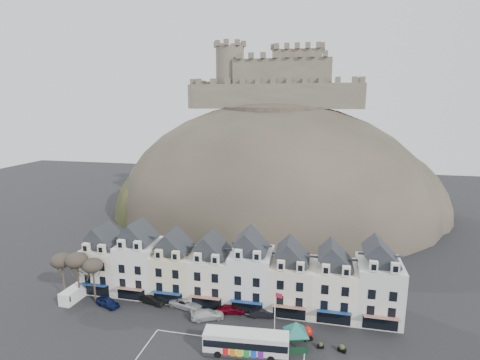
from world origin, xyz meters
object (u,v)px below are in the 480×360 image
red_buoy (307,333)px  white_van (73,294)px  car_navy (108,302)px  car_charcoal (263,313)px  car_black (153,299)px  car_silver (186,303)px  bus_shelter (296,328)px  car_white (207,314)px  flagpole (275,313)px  bus (246,342)px  car_maroon (231,308)px

red_buoy → white_van: (-40.11, 2.30, 0.11)m
car_navy → car_charcoal: 26.12m
car_black → white_van: bearing=112.8°
car_silver → bus_shelter: bearing=-98.8°
red_buoy → car_white: 15.77m
red_buoy → white_van: size_ratio=0.39×
car_silver → flagpole: bearing=-99.6°
car_navy → car_white: bearing=-69.4°
car_black → car_charcoal: size_ratio=1.09×
car_black → car_silver: bearing=-75.4°
car_black → car_silver: car_silver is taller
bus_shelter → bus: bearing=-173.5°
white_van → car_maroon: (27.72, 2.02, -0.32)m
car_charcoal → bus: bearing=165.0°
car_navy → car_black: size_ratio=0.96×
red_buoy → car_maroon: bearing=160.8°
bus_shelter → car_charcoal: (-5.68, 6.79, -2.44)m
car_navy → car_black: (7.01, 2.50, 0.00)m
red_buoy → car_black: (-26.18, 4.32, -0.22)m
bus → car_silver: size_ratio=2.09×
car_navy → bus: bearing=-85.0°
white_van → car_maroon: white_van is taller
red_buoy → car_charcoal: (-7.19, 4.32, -0.29)m
car_maroon → car_charcoal: car_maroon is taller
red_buoy → car_navy: bearing=176.9°
flagpole → car_maroon: (-7.89, 5.97, -3.75)m
bus → car_charcoal: bearing=80.7°
car_silver → car_navy: bearing=112.1°
car_silver → car_white: (4.49, -2.50, -0.03)m
bus_shelter → red_buoy: 3.60m
car_black → flagpole: bearing=-90.9°
car_black → car_white: (10.51, -2.50, -0.01)m
bus_shelter → red_buoy: bus_shelter is taller
car_navy → car_maroon: car_maroon is taller
bus → red_buoy: (8.00, 5.19, -0.81)m
bus → car_silver: 15.47m
car_charcoal → car_black: bearing=79.9°
bus → car_charcoal: bus is taller
car_navy → car_silver: (13.03, 2.50, 0.03)m
bus_shelter → car_white: bearing=146.9°
car_white → car_silver: bearing=36.3°
bus_shelter → car_white: (-14.16, 4.29, -2.38)m
white_van → bus: bearing=-9.7°
flagpole → bus_shelter: bearing=-15.3°
red_buoy → white_van: 40.18m
car_maroon → car_charcoal: 5.20m
red_buoy → car_white: bearing=173.4°
car_silver → car_charcoal: size_ratio=1.31×
bus → flagpole: flagpole is taller
bus_shelter → flagpole: size_ratio=0.77×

